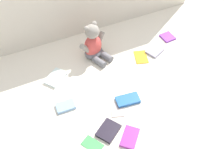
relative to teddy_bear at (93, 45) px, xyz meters
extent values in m
plane|color=silver|center=(0.00, -0.19, -0.10)|extent=(3.20, 3.20, 0.00)
ellipsoid|color=#D84C47|center=(0.00, 0.01, -0.01)|extent=(0.16, 0.14, 0.17)
ellipsoid|color=slate|center=(0.00, 0.00, -0.07)|extent=(0.17, 0.15, 0.06)
sphere|color=gray|center=(0.00, 0.00, 0.11)|extent=(0.12, 0.12, 0.09)
ellipsoid|color=#AEA599|center=(0.01, -0.03, 0.10)|extent=(0.05, 0.04, 0.03)
sphere|color=gray|center=(-0.04, 0.00, 0.15)|extent=(0.05, 0.05, 0.04)
sphere|color=gray|center=(0.02, 0.03, 0.15)|extent=(0.05, 0.05, 0.04)
cylinder|color=gray|center=(-0.07, -0.02, 0.02)|extent=(0.08, 0.06, 0.09)
cylinder|color=gray|center=(0.06, 0.03, 0.02)|extent=(0.08, 0.06, 0.09)
cylinder|color=slate|center=(0.00, -0.09, -0.08)|extent=(0.08, 0.10, 0.04)
cylinder|color=slate|center=(0.06, -0.06, -0.08)|extent=(0.08, 0.10, 0.04)
cube|color=#3F984E|center=(-0.26, -0.60, -0.09)|extent=(0.11, 0.13, 0.01)
cube|color=#8D8AA1|center=(0.39, -0.14, -0.09)|extent=(0.13, 0.12, 0.02)
cube|color=#8E2C8B|center=(-0.07, -0.65, -0.09)|extent=(0.14, 0.14, 0.02)
cube|color=white|center=(-0.30, -0.09, -0.09)|extent=(0.16, 0.15, 0.02)
cube|color=orange|center=(0.28, -0.15, -0.09)|extent=(0.12, 0.14, 0.01)
cube|color=black|center=(-0.15, -0.57, -0.09)|extent=(0.15, 0.15, 0.02)
cube|color=#A69590|center=(-0.05, -0.46, -0.09)|extent=(0.10, 0.12, 0.01)
cube|color=#225DA8|center=(0.03, -0.43, -0.09)|extent=(0.14, 0.09, 0.02)
cube|color=purple|center=(0.56, -0.05, -0.09)|extent=(0.09, 0.10, 0.01)
cube|color=#83AFDA|center=(-0.31, -0.32, -0.09)|extent=(0.11, 0.07, 0.02)
camera|label=1|loc=(-0.44, -1.21, 1.16)|focal=42.13mm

